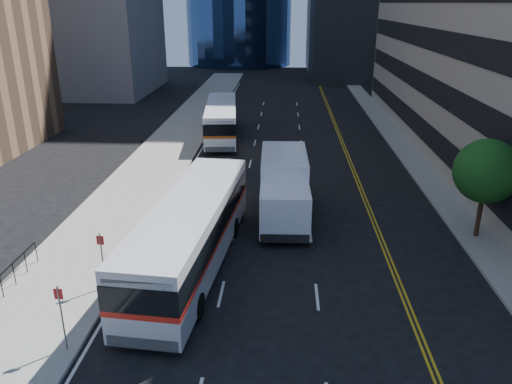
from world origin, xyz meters
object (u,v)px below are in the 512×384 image
bus_rear (221,119)px  box_truck (284,187)px  street_tree (487,171)px  bus_front (191,232)px

bus_rear → box_truck: (5.66, -17.74, 0.19)m
street_tree → bus_front: size_ratio=0.39×
street_tree → bus_rear: (-15.60, 19.74, -1.98)m
street_tree → box_truck: size_ratio=0.69×
street_tree → bus_front: street_tree is taller
bus_front → box_truck: size_ratio=1.74×
box_truck → bus_front: bearing=-126.5°
street_tree → box_truck: (-9.94, 2.00, -1.78)m
bus_front → box_truck: bearing=60.1°
street_tree → bus_front: 14.70m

